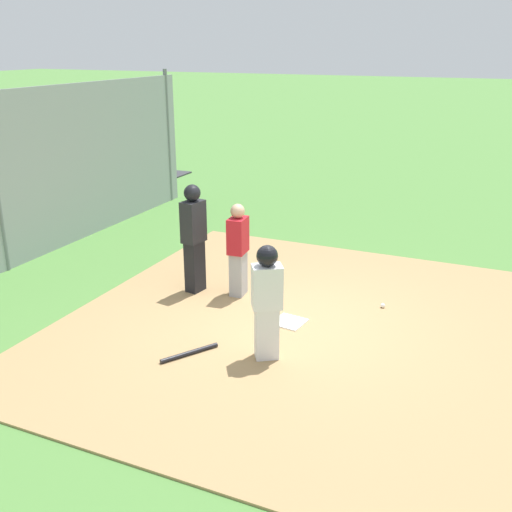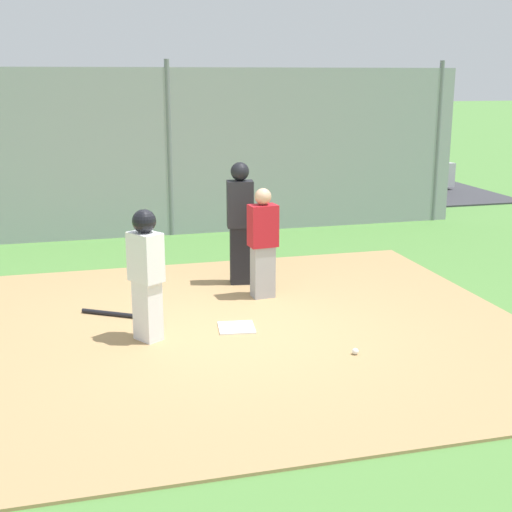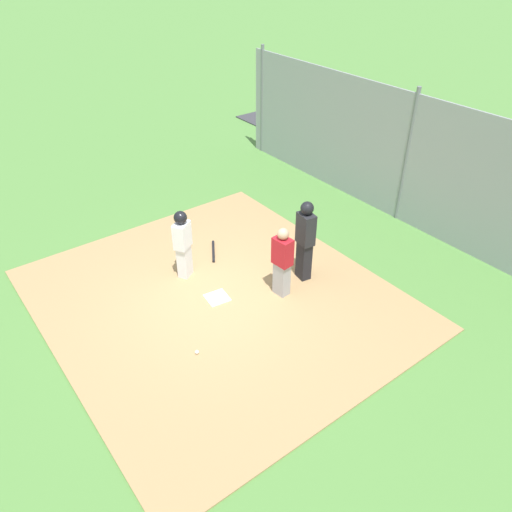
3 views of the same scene
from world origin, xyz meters
name	(u,v)px [view 2 (image 2 of 3)]	position (x,y,z in m)	size (l,w,h in m)	color
ground_plane	(236,331)	(0.00, 0.00, 0.00)	(140.00, 140.00, 0.00)	#51843D
dirt_infield	(236,329)	(0.00, 0.00, 0.01)	(7.20, 6.40, 0.03)	#A88456
home_plate	(236,328)	(0.00, 0.00, 0.04)	(0.44, 0.44, 0.02)	white
catcher	(263,242)	(-0.65, -1.15, 0.82)	(0.40, 0.30, 1.54)	#9E9EA3
umpire	(240,220)	(-0.51, -1.88, 0.99)	(0.42, 0.32, 1.81)	black
runner	(146,268)	(1.09, 0.09, 0.91)	(0.42, 0.46, 1.56)	silver
baseball_bat	(111,314)	(1.46, -0.86, 0.06)	(0.06, 0.06, 0.84)	black
baseball	(355,351)	(-1.09, 1.15, 0.07)	(0.07, 0.07, 0.07)	white
backstop_fence	(169,153)	(0.00, -5.57, 1.60)	(12.00, 0.10, 3.35)	#93999E
parking_lot	(150,201)	(0.00, -9.43, 0.02)	(18.00, 5.20, 0.04)	#38383D
parked_car_silver	(374,169)	(-6.03, -9.49, 0.61)	(4.41, 2.37, 1.28)	#B2B2B7
parked_car_blue	(158,174)	(-0.28, -9.88, 0.61)	(4.34, 2.18, 1.28)	#28428C
parked_car_white	(5,184)	(3.34, -9.12, 0.61)	(4.29, 2.07, 1.28)	silver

